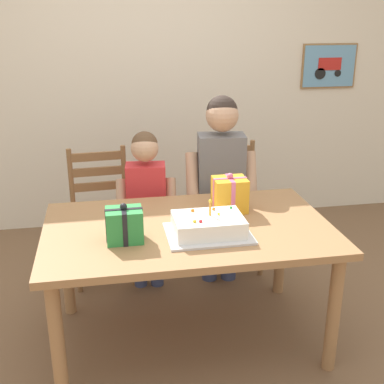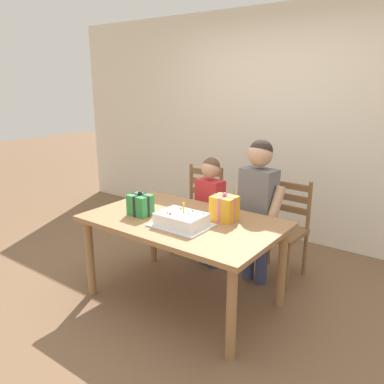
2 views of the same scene
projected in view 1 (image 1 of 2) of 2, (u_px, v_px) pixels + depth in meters
ground_plane at (188, 337)px, 2.97m from camera, size 20.00×20.00×0.00m
back_wall at (151, 77)px, 4.25m from camera, size 6.40×0.11×2.60m
dining_table at (188, 240)px, 2.75m from camera, size 1.56×0.96×0.72m
birthday_cake at (208, 226)px, 2.60m from camera, size 0.44×0.34×0.19m
gift_box_red_large at (124, 225)px, 2.52m from camera, size 0.19×0.15×0.21m
gift_box_beside_cake at (230, 194)px, 2.90m from camera, size 0.20×0.17×0.23m
chair_left at (101, 214)px, 3.55m from camera, size 0.45×0.45×0.92m
chair_right at (230, 205)px, 3.71m from camera, size 0.44×0.44×0.92m
child_older at (221, 173)px, 3.35m from camera, size 0.50×0.29×1.32m
child_younger at (146, 196)px, 3.31m from camera, size 0.41×0.24×1.11m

